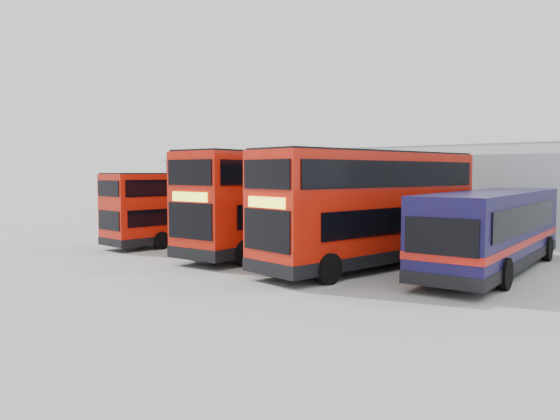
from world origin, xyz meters
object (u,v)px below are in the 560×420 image
object	(u,v)px
double_decker_left	(185,208)
double_decker_right	(371,210)
maintenance_shed	(529,195)
single_decker_blue	(492,232)
double_decker_centre	(275,203)
office_block	(249,189)
panel_van	(185,205)

from	to	relation	value
double_decker_left	double_decker_right	size ratio (longest dim) A/B	0.80
maintenance_shed	single_decker_blue	bearing A→B (deg)	-80.51
maintenance_shed	double_decker_centre	size ratio (longest dim) A/B	2.55
double_decker_centre	double_decker_right	world-z (taller)	double_decker_centre
double_decker_centre	office_block	bearing A→B (deg)	133.75
office_block	maintenance_shed	size ratio (longest dim) A/B	0.40
office_block	panel_van	bearing A→B (deg)	-131.47
double_decker_right	single_decker_blue	bearing A→B (deg)	35.43
office_block	single_decker_blue	world-z (taller)	office_block
single_decker_blue	double_decker_centre	bearing A→B (deg)	4.94
maintenance_shed	single_decker_blue	world-z (taller)	maintenance_shed
double_decker_centre	panel_van	xyz separation A→B (m)	(-17.63, 9.21, -1.24)
double_decker_left	single_decker_blue	world-z (taller)	double_decker_left
office_block	single_decker_blue	size ratio (longest dim) A/B	1.01
maintenance_shed	double_decker_left	size ratio (longest dim) A/B	3.18
maintenance_shed	double_decker_right	size ratio (longest dim) A/B	2.56
office_block	maintenance_shed	xyz separation A→B (m)	(22.00, 2.01, 0.02)
double_decker_centre	panel_van	world-z (taller)	double_decker_centre
double_decker_right	double_decker_left	bearing A→B (deg)	-171.42
maintenance_shed	double_decker_centre	bearing A→B (deg)	-117.48
double_decker_left	double_decker_right	bearing A→B (deg)	-176.91
double_decker_left	single_decker_blue	distance (m)	16.58
office_block	double_decker_centre	world-z (taller)	office_block
office_block	single_decker_blue	xyz separation A→B (m)	(24.30, -11.74, -0.96)
office_block	double_decker_right	size ratio (longest dim) A/B	1.03
maintenance_shed	double_decker_right	xyz separation A→B (m)	(-2.07, -15.92, -0.15)
maintenance_shed	double_decker_right	bearing A→B (deg)	-97.40
office_block	double_decker_right	xyz separation A→B (m)	(19.93, -13.91, -0.13)
double_decker_left	panel_van	xyz separation A→B (m)	(-11.42, 9.80, -0.74)
maintenance_shed	panel_van	world-z (taller)	maintenance_shed
maintenance_shed	single_decker_blue	distance (m)	13.97
maintenance_shed	single_decker_blue	xyz separation A→B (m)	(2.30, -13.74, -0.99)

